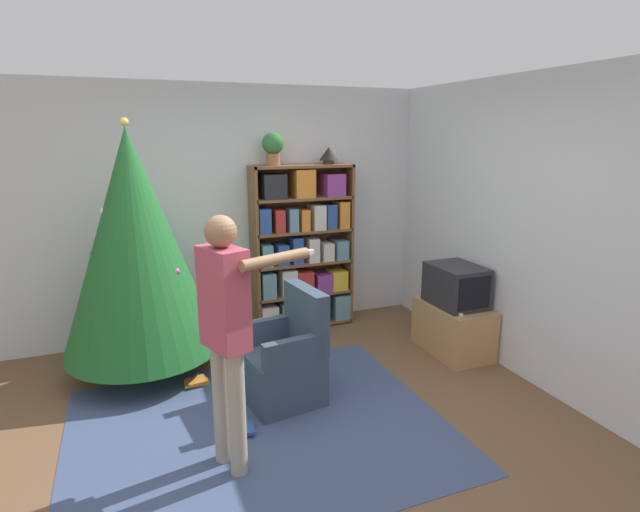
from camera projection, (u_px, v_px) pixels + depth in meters
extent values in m
plane|color=brown|center=(303.00, 433.00, 3.60)|extent=(14.00, 14.00, 0.00)
cube|color=silver|center=(231.00, 212.00, 5.29)|extent=(8.00, 0.10, 2.60)
cube|color=silver|center=(550.00, 235.00, 4.06)|extent=(0.10, 8.00, 2.60)
cube|color=#3D4C70|center=(260.00, 428.00, 3.65)|extent=(2.67, 2.18, 0.01)
cube|color=brown|center=(255.00, 252.00, 5.24)|extent=(0.03, 0.32, 1.79)
cube|color=brown|center=(347.00, 244.00, 5.63)|extent=(0.03, 0.32, 1.79)
cube|color=brown|center=(302.00, 166.00, 5.22)|extent=(1.10, 0.32, 0.03)
cube|color=brown|center=(298.00, 245.00, 5.58)|extent=(1.10, 0.01, 1.79)
cube|color=brown|center=(303.00, 322.00, 5.64)|extent=(1.07, 0.32, 0.03)
cube|color=beige|center=(268.00, 316.00, 5.42)|extent=(0.18, 0.25, 0.25)
cube|color=#5B899E|center=(286.00, 313.00, 5.51)|extent=(0.14, 0.27, 0.26)
cube|color=#B22D28|center=(303.00, 311.00, 5.56)|extent=(0.18, 0.23, 0.26)
cube|color=#284C93|center=(320.00, 308.00, 5.64)|extent=(0.13, 0.25, 0.29)
cube|color=#5B899E|center=(338.00, 305.00, 5.75)|extent=(0.18, 0.30, 0.28)
cube|color=brown|center=(303.00, 292.00, 5.56)|extent=(1.07, 0.32, 0.03)
cube|color=#5B899E|center=(266.00, 284.00, 5.36)|extent=(0.15, 0.30, 0.27)
cube|color=beige|center=(287.00, 282.00, 5.41)|extent=(0.17, 0.23, 0.28)
cube|color=#B22D28|center=(303.00, 282.00, 5.48)|extent=(0.18, 0.23, 0.25)
cube|color=#843889|center=(321.00, 281.00, 5.58)|extent=(0.18, 0.26, 0.20)
cube|color=gold|center=(337.00, 279.00, 5.63)|extent=(0.18, 0.25, 0.22)
cube|color=brown|center=(302.00, 262.00, 5.47)|extent=(1.07, 0.32, 0.03)
cube|color=#5B899E|center=(264.00, 254.00, 5.28)|extent=(0.11, 0.30, 0.23)
cube|color=#284C93|center=(281.00, 254.00, 5.32)|extent=(0.12, 0.25, 0.22)
cube|color=#284C93|center=(294.00, 249.00, 5.39)|extent=(0.11, 0.29, 0.28)
cube|color=beige|center=(311.00, 249.00, 5.43)|extent=(0.12, 0.24, 0.26)
cube|color=beige|center=(325.00, 251.00, 5.50)|extent=(0.12, 0.25, 0.20)
cube|color=#5B899E|center=(338.00, 248.00, 5.58)|extent=(0.14, 0.29, 0.21)
cube|color=brown|center=(302.00, 231.00, 5.39)|extent=(1.07, 0.32, 0.03)
cube|color=#284C93|center=(262.00, 220.00, 5.17)|extent=(0.12, 0.27, 0.26)
cube|color=#B22D28|center=(277.00, 220.00, 5.24)|extent=(0.10, 0.30, 0.24)
cube|color=#5B899E|center=(290.00, 219.00, 5.29)|extent=(0.10, 0.29, 0.24)
cube|color=orange|center=(302.00, 219.00, 5.35)|extent=(0.09, 0.30, 0.22)
cube|color=beige|center=(317.00, 217.00, 5.38)|extent=(0.13, 0.25, 0.26)
cube|color=#284C93|center=(329.00, 216.00, 5.42)|extent=(0.11, 0.23, 0.26)
cube|color=orange|center=(340.00, 214.00, 5.49)|extent=(0.11, 0.28, 0.29)
cube|color=brown|center=(302.00, 198.00, 5.31)|extent=(1.07, 0.32, 0.03)
cube|color=#232328|center=(272.00, 186.00, 5.14)|extent=(0.24, 0.30, 0.25)
cube|color=orange|center=(303.00, 183.00, 5.23)|extent=(0.21, 0.24, 0.29)
cube|color=#843889|center=(332.00, 185.00, 5.38)|extent=(0.21, 0.30, 0.24)
cube|color=tan|center=(453.00, 328.00, 4.89)|extent=(0.47, 0.77, 0.49)
cube|color=#28282D|center=(456.00, 285.00, 4.79)|extent=(0.42, 0.55, 0.39)
cube|color=black|center=(475.00, 294.00, 4.54)|extent=(0.34, 0.01, 0.31)
cube|color=white|center=(457.00, 313.00, 4.57)|extent=(0.04, 0.12, 0.02)
cylinder|color=#4C3323|center=(146.00, 366.00, 4.53)|extent=(0.36, 0.36, 0.10)
cylinder|color=brown|center=(145.00, 355.00, 4.51)|extent=(0.08, 0.08, 0.12)
cone|color=#1E6028|center=(135.00, 243.00, 4.26)|extent=(1.33, 1.33, 1.95)
sphere|color=silver|center=(104.00, 212.00, 4.10)|extent=(0.06, 0.06, 0.06)
sphere|color=red|center=(104.00, 224.00, 4.25)|extent=(0.05, 0.05, 0.05)
sphere|color=gold|center=(122.00, 230.00, 4.46)|extent=(0.05, 0.05, 0.05)
sphere|color=#B74C93|center=(176.00, 272.00, 4.19)|extent=(0.07, 0.07, 0.07)
sphere|color=red|center=(197.00, 338.00, 4.24)|extent=(0.05, 0.05, 0.05)
sphere|color=#B74C93|center=(108.00, 221.00, 4.29)|extent=(0.04, 0.04, 0.04)
sphere|color=#B74C93|center=(136.00, 205.00, 4.40)|extent=(0.05, 0.05, 0.05)
sphere|color=#335BB2|center=(114.00, 192.00, 4.22)|extent=(0.05, 0.05, 0.05)
sphere|color=#335BB2|center=(93.00, 254.00, 4.16)|extent=(0.05, 0.05, 0.05)
sphere|color=#E5CC4C|center=(124.00, 122.00, 4.02)|extent=(0.07, 0.07, 0.07)
cube|color=#334256|center=(281.00, 376.00, 4.01)|extent=(0.63, 0.63, 0.42)
cube|color=#334256|center=(306.00, 317.00, 4.01)|extent=(0.20, 0.57, 0.50)
cube|color=#334256|center=(268.00, 330.00, 4.14)|extent=(0.51, 0.15, 0.20)
cube|color=#334256|center=(294.00, 351.00, 3.73)|extent=(0.51, 0.15, 0.20)
cylinder|color=#9E937F|center=(221.00, 403.00, 3.21)|extent=(0.11, 0.11, 0.83)
cylinder|color=#9E937F|center=(237.00, 414.00, 3.09)|extent=(0.11, 0.11, 0.83)
cube|color=#AD4256|center=(224.00, 299.00, 2.98)|extent=(0.28, 0.36, 0.63)
cylinder|color=#8C6647|center=(207.00, 296.00, 3.13)|extent=(0.07, 0.07, 0.50)
cylinder|color=#8C6647|center=(275.00, 259.00, 2.94)|extent=(0.47, 0.24, 0.07)
cube|color=white|center=(306.00, 253.00, 3.09)|extent=(0.12, 0.07, 0.03)
sphere|color=#8C6647|center=(221.00, 231.00, 2.88)|extent=(0.19, 0.19, 0.19)
cylinder|color=#935B38|center=(273.00, 159.00, 5.10)|extent=(0.14, 0.14, 0.12)
sphere|color=#2D7033|center=(273.00, 143.00, 5.06)|extent=(0.22, 0.22, 0.22)
cylinder|color=#473828|center=(329.00, 162.00, 5.33)|extent=(0.12, 0.12, 0.04)
cone|color=black|center=(329.00, 154.00, 5.30)|extent=(0.20, 0.20, 0.14)
cube|color=gold|center=(197.00, 383.00, 4.29)|extent=(0.21, 0.11, 0.03)
cube|color=orange|center=(197.00, 381.00, 4.29)|extent=(0.19, 0.17, 0.02)
cube|color=#843889|center=(243.00, 432.00, 3.60)|extent=(0.17, 0.15, 0.02)
cube|color=#284C93|center=(243.00, 429.00, 3.59)|extent=(0.17, 0.17, 0.02)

